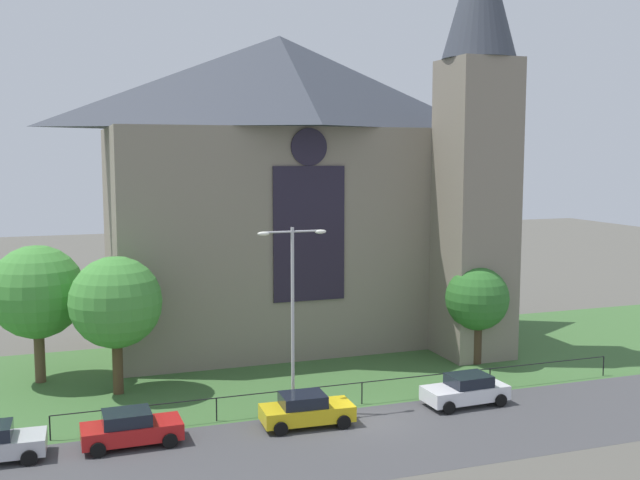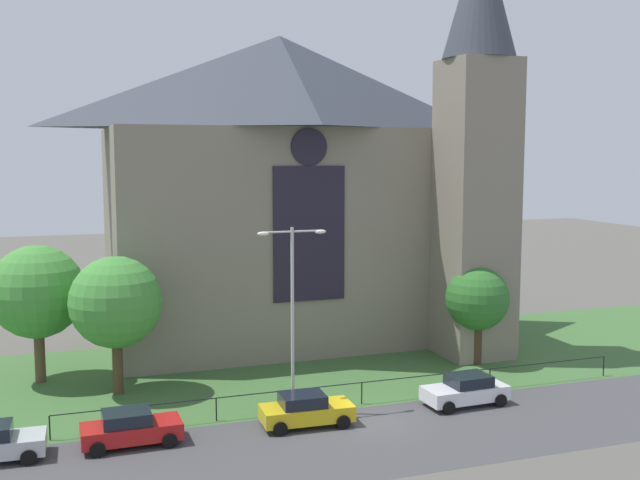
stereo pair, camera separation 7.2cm
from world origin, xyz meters
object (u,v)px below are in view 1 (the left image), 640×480
object	(u,v)px
parked_car_white	(466,390)
tree_left_far	(37,292)
streetlamp_near	(293,297)
tree_right_near	(477,299)
parked_car_yellow	(306,410)
parked_car_red	(131,428)
church_building	(294,186)
tree_left_near	(116,303)

from	to	relation	value
parked_car_white	tree_left_far	bearing A→B (deg)	-30.84
streetlamp_near	tree_right_near	bearing A→B (deg)	20.00
parked_car_yellow	parked_car_red	bearing A→B (deg)	-179.39
streetlamp_near	parked_car_yellow	distance (m)	5.24
parked_car_yellow	streetlamp_near	bearing A→B (deg)	94.19
parked_car_red	parked_car_yellow	world-z (taller)	same
parked_car_red	parked_car_yellow	size ratio (longest dim) A/B	0.99
parked_car_white	streetlamp_near	bearing A→B (deg)	-13.43
church_building	parked_car_yellow	size ratio (longest dim) A/B	6.09
tree_left_near	tree_left_far	world-z (taller)	tree_left_far
church_building	parked_car_yellow	bearing A→B (deg)	-105.47
tree_right_near	parked_car_white	world-z (taller)	tree_right_near
tree_right_near	parked_car_red	xyz separation A→B (m)	(-20.58, -6.25, -3.13)
streetlamp_near	parked_car_white	bearing A→B (deg)	-11.22
tree_left_far	church_building	bearing A→B (deg)	15.97
streetlamp_near	tree_left_near	bearing A→B (deg)	143.00
tree_left_near	streetlamp_near	bearing A→B (deg)	-37.00
streetlamp_near	parked_car_white	world-z (taller)	streetlamp_near
parked_car_red	parked_car_yellow	xyz separation A→B (m)	(7.81, -0.25, 0.00)
tree_right_near	streetlamp_near	distance (m)	13.76
tree_left_far	parked_car_red	world-z (taller)	tree_left_far
streetlamp_near	parked_car_white	size ratio (longest dim) A/B	2.11
parked_car_red	parked_car_white	world-z (taller)	same
church_building	tree_left_far	bearing A→B (deg)	-164.03
tree_left_near	parked_car_red	distance (m)	8.45
tree_left_far	parked_car_white	distance (m)	23.24
tree_left_near	parked_car_yellow	size ratio (longest dim) A/B	1.69
streetlamp_near	tree_left_far	bearing A→B (deg)	141.33
tree_left_far	streetlamp_near	world-z (taller)	streetlamp_near
tree_left_far	streetlamp_near	bearing A→B (deg)	-38.67
tree_right_near	tree_left_far	world-z (taller)	tree_left_far
tree_left_far	parked_car_red	distance (m)	12.26
tree_left_far	streetlamp_near	size ratio (longest dim) A/B	0.84
streetlamp_near	parked_car_yellow	bearing A→B (deg)	-88.24
tree_left_near	tree_left_far	size ratio (longest dim) A/B	0.96
tree_left_far	parked_car_red	size ratio (longest dim) A/B	1.78
parked_car_yellow	parked_car_white	xyz separation A→B (m)	(8.42, 0.16, 0.00)
tree_left_near	church_building	bearing A→B (deg)	33.52
tree_right_near	streetlamp_near	world-z (taller)	streetlamp_near
church_building	tree_left_near	size ratio (longest dim) A/B	3.61
tree_right_near	parked_car_yellow	world-z (taller)	tree_right_near
church_building	streetlamp_near	world-z (taller)	church_building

